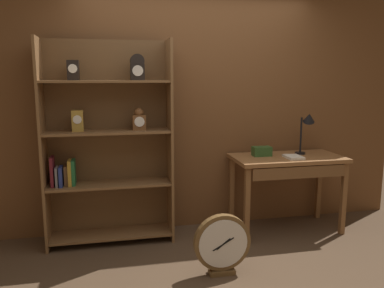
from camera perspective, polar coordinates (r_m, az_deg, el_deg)
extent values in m
plane|color=#4C3826|center=(3.35, 5.63, -19.78)|extent=(10.00, 10.00, 0.00)
cube|color=brown|center=(4.23, 0.36, 5.02)|extent=(4.80, 0.05, 2.60)
cube|color=brown|center=(3.92, -20.99, -0.33)|extent=(0.02, 0.35, 2.01)
cube|color=brown|center=(3.92, -3.27, 0.30)|extent=(0.03, 0.35, 2.01)
cube|color=brown|center=(4.04, -12.14, 0.39)|extent=(1.23, 0.01, 2.01)
cube|color=brown|center=(4.13, -11.66, -12.77)|extent=(1.18, 0.33, 0.02)
cube|color=brown|center=(3.96, -11.92, -5.76)|extent=(1.18, 0.33, 0.02)
cube|color=brown|center=(3.86, -12.20, 1.76)|extent=(1.18, 0.33, 0.02)
cube|color=brown|center=(3.82, -12.46, 8.95)|extent=(1.18, 0.33, 0.02)
cube|color=black|center=(3.85, -17.02, 10.30)|extent=(0.11, 0.10, 0.19)
cylinder|color=white|center=(3.80, -17.10, 10.53)|extent=(0.08, 0.01, 0.08)
cube|color=#B28C38|center=(3.87, -16.42, 3.28)|extent=(0.11, 0.07, 0.20)
cylinder|color=white|center=(3.82, -16.47, 3.45)|extent=(0.08, 0.01, 0.08)
cube|color=black|center=(3.81, -8.02, 10.40)|extent=(0.13, 0.11, 0.15)
cylinder|color=black|center=(3.81, -8.06, 11.94)|extent=(0.13, 0.11, 0.13)
cylinder|color=silver|center=(3.75, -7.96, 10.60)|extent=(0.10, 0.01, 0.10)
cube|color=brown|center=(3.85, -7.76, 3.16)|extent=(0.13, 0.10, 0.15)
sphere|color=brown|center=(3.84, -7.80, 4.63)|extent=(0.09, 0.09, 0.09)
cylinder|color=white|center=(3.80, -7.71, 3.25)|extent=(0.10, 0.01, 0.10)
cube|color=maroon|center=(3.97, -19.77, -3.82)|extent=(0.03, 0.16, 0.29)
cube|color=slate|center=(3.95, -19.18, -4.56)|extent=(0.02, 0.14, 0.19)
cube|color=navy|center=(3.95, -18.63, -4.51)|extent=(0.03, 0.16, 0.19)
cube|color=brown|center=(3.97, -17.87, -4.40)|extent=(0.04, 0.14, 0.19)
cube|color=#B78C2D|center=(3.95, -17.44, -4.04)|extent=(0.03, 0.16, 0.25)
cube|color=#236638|center=(3.96, -16.96, -3.97)|extent=(0.03, 0.16, 0.25)
cube|color=brown|center=(4.27, 13.80, -2.01)|extent=(1.17, 0.60, 0.04)
cube|color=brown|center=(3.95, 8.06, -8.93)|extent=(0.05, 0.05, 0.78)
cube|color=brown|center=(4.43, 21.32, -7.47)|extent=(0.05, 0.05, 0.78)
cube|color=brown|center=(4.40, 5.82, -6.92)|extent=(0.05, 0.05, 0.78)
cube|color=brown|center=(4.83, 18.06, -5.85)|extent=(0.05, 0.05, 0.78)
cube|color=brown|center=(4.05, 15.47, -4.04)|extent=(1.00, 0.03, 0.12)
cylinder|color=black|center=(4.43, 15.56, -1.29)|extent=(0.11, 0.11, 0.02)
cylinder|color=black|center=(4.39, 15.68, 1.29)|extent=(0.02, 0.02, 0.38)
cone|color=black|center=(4.36, 16.80, 3.70)|extent=(0.17, 0.18, 0.14)
cube|color=#2D5123|center=(4.22, 10.18, -1.06)|extent=(0.20, 0.12, 0.10)
cube|color=silver|center=(4.18, 14.65, -1.85)|extent=(0.17, 0.22, 0.02)
cube|color=brown|center=(3.49, 4.39, -18.13)|extent=(0.22, 0.11, 0.04)
cylinder|color=brown|center=(3.37, 4.45, -14.18)|extent=(0.49, 0.06, 0.49)
cylinder|color=silver|center=(3.34, 4.62, -14.40)|extent=(0.42, 0.01, 0.42)
cube|color=black|center=(3.34, 4.64, -14.43)|extent=(0.12, 0.01, 0.10)
cube|color=black|center=(3.34, 4.64, -14.44)|extent=(0.18, 0.01, 0.11)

